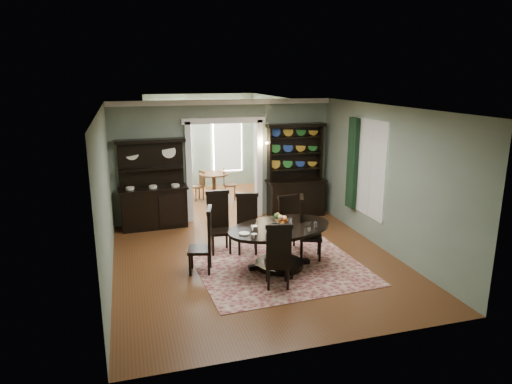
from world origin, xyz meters
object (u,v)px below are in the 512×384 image
at_px(sideboard, 153,197).
at_px(welsh_dresser, 295,183).
at_px(dining_table, 280,239).
at_px(parlor_table, 214,183).

relative_size(sideboard, welsh_dresser, 0.89).
distance_m(dining_table, welsh_dresser, 3.44).
relative_size(welsh_dresser, parlor_table, 2.78).
bearing_deg(welsh_dresser, parlor_table, 131.55).
xyz_separation_m(sideboard, welsh_dresser, (3.61, -0.01, 0.12)).
relative_size(dining_table, sideboard, 1.11).
distance_m(dining_table, parlor_table, 5.15).
distance_m(sideboard, welsh_dresser, 3.62).
bearing_deg(sideboard, parlor_table, 45.54).
bearing_deg(dining_table, sideboard, 109.61).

